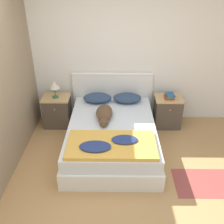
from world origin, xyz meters
The scene contains 14 objects.
ground_plane centered at (0.00, 0.00, 0.00)m, with size 16.00×16.00×0.00m, color tan.
wall_back centered at (0.00, 2.13, 1.27)m, with size 9.00×0.06×2.55m.
wall_side_left centered at (-1.36, 1.05, 1.27)m, with size 0.06×3.10×2.55m.
bed centered at (0.13, 1.05, 0.24)m, with size 1.43×1.97×0.49m.
headboard centered at (0.13, 2.06, 0.50)m, with size 1.51×0.06×0.97m.
nightstand_left centered at (-0.91, 1.79, 0.30)m, with size 0.50×0.42×0.59m.
nightstand_right centered at (1.16, 1.79, 0.30)m, with size 0.50×0.42×0.59m.
pillow_left centered at (-0.15, 1.81, 0.56)m, with size 0.52×0.34×0.16m.
pillow_right centered at (0.40, 1.81, 0.56)m, with size 0.52×0.34×0.16m.
quilt centered at (0.12, 0.44, 0.52)m, with size 1.24×0.66×0.10m.
dog centered at (0.00, 1.21, 0.57)m, with size 0.27×0.69×0.19m.
book_stack centered at (1.16, 1.77, 0.63)m, with size 0.18×0.21×0.08m.
table_lamp centered at (-0.91, 1.78, 0.83)m, with size 0.20×0.20×0.31m.
rug centered at (1.62, 0.25, 0.00)m, with size 1.20×0.58×0.00m.
Camera 1 is at (0.17, -2.51, 2.69)m, focal length 42.00 mm.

